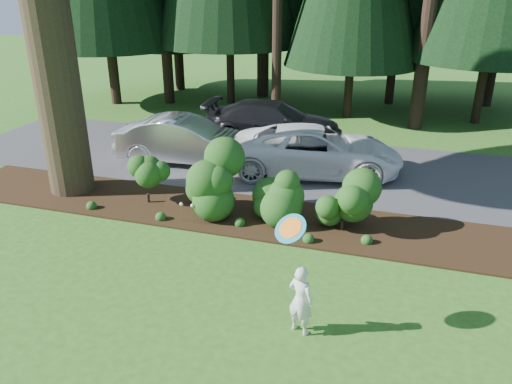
# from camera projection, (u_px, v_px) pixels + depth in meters

# --- Properties ---
(ground) EXTENTS (80.00, 80.00, 0.00)m
(ground) POSITION_uv_depth(u_px,v_px,m) (160.00, 275.00, 10.59)
(ground) COLOR #345718
(ground) RESTS_ON ground
(mulch_bed) EXTENTS (16.00, 2.50, 0.05)m
(mulch_bed) POSITION_uv_depth(u_px,v_px,m) (216.00, 211.00, 13.44)
(mulch_bed) COLOR black
(mulch_bed) RESTS_ON ground
(driveway) EXTENTS (22.00, 6.00, 0.03)m
(driveway) POSITION_uv_depth(u_px,v_px,m) (261.00, 161.00, 17.18)
(driveway) COLOR #38383A
(driveway) RESTS_ON ground
(shrub_row) EXTENTS (6.53, 1.60, 1.61)m
(shrub_row) POSITION_uv_depth(u_px,v_px,m) (241.00, 189.00, 12.83)
(shrub_row) COLOR #264C17
(shrub_row) RESTS_ON ground
(lily_cluster) EXTENTS (0.69, 0.09, 0.57)m
(lily_cluster) POSITION_uv_depth(u_px,v_px,m) (192.00, 206.00, 12.59)
(lily_cluster) COLOR #264C17
(lily_cluster) RESTS_ON ground
(car_silver_wagon) EXTENTS (4.79, 2.03, 1.54)m
(car_silver_wagon) POSITION_uv_depth(u_px,v_px,m) (186.00, 140.00, 16.76)
(car_silver_wagon) COLOR silver
(car_silver_wagon) RESTS_ON driveway
(car_white_suv) EXTENTS (5.81, 3.47, 1.51)m
(car_white_suv) POSITION_uv_depth(u_px,v_px,m) (315.00, 150.00, 15.80)
(car_white_suv) COLOR white
(car_white_suv) RESTS_ON driveway
(car_dark_suv) EXTENTS (5.36, 2.49, 1.51)m
(car_dark_suv) POSITION_uv_depth(u_px,v_px,m) (273.00, 122.00, 18.95)
(car_dark_suv) COLOR black
(car_dark_suv) RESTS_ON driveway
(child) EXTENTS (0.57, 0.47, 1.33)m
(child) POSITION_uv_depth(u_px,v_px,m) (301.00, 300.00, 8.63)
(child) COLOR silver
(child) RESTS_ON ground
(frisbee) EXTENTS (0.64, 0.48, 0.51)m
(frisbee) POSITION_uv_depth(u_px,v_px,m) (291.00, 228.00, 8.14)
(frisbee) COLOR teal
(frisbee) RESTS_ON ground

